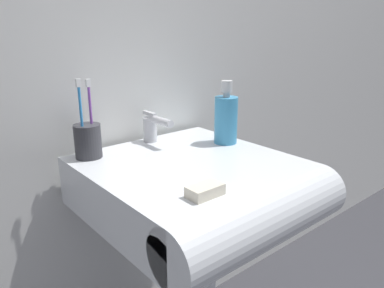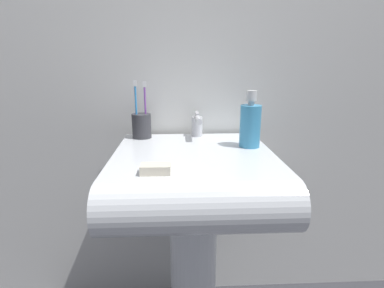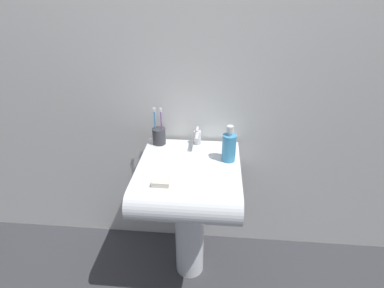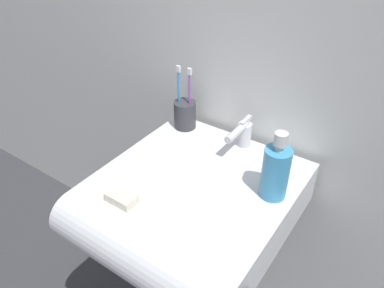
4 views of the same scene
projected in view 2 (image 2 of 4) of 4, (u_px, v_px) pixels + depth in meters
The scene contains 7 objects.
wall_back at pixel (189, 10), 1.10m from camera, with size 5.00×0.05×2.40m, color silver.
sink_pedestal at pixel (193, 270), 1.06m from camera, with size 0.16×0.16×0.61m, color white.
sink_basin at pixel (194, 177), 0.91m from camera, with size 0.50×0.56×0.13m.
faucet at pixel (197, 124), 1.12m from camera, with size 0.04×0.13×0.09m.
toothbrush_cup at pixel (142, 125), 1.11m from camera, with size 0.07×0.07×0.21m.
soap_bottle at pixel (250, 125), 0.98m from camera, with size 0.07×0.07×0.19m.
bar_soap at pixel (156, 169), 0.76m from camera, with size 0.08×0.04×0.02m, color silver.
Camera 2 is at (-0.05, -0.90, 1.01)m, focal length 28.00 mm.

